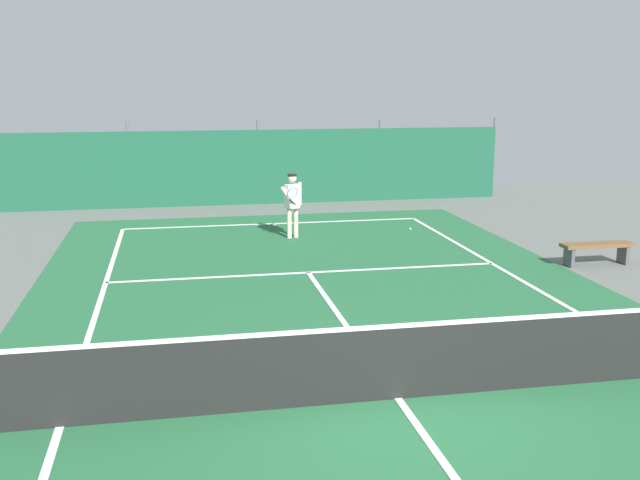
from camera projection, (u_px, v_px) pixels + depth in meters
name	position (u px, v px, depth m)	size (l,w,h in m)	color
ground_plane	(398.00, 399.00, 9.44)	(36.00, 36.00, 0.00)	slate
court_surface	(398.00, 399.00, 9.44)	(11.02, 26.60, 0.01)	#236038
tennis_net	(399.00, 361.00, 9.33)	(10.12, 0.10, 1.10)	black
back_fence	(257.00, 182.00, 24.52)	(16.30, 0.98, 2.70)	#195138
tennis_player	(292.00, 201.00, 18.83)	(0.56, 0.83, 1.64)	beige
tennis_ball_near_player	(410.00, 229.00, 19.99)	(0.07, 0.07, 0.07)	#CCDB33
courtside_bench	(597.00, 248.00, 16.18)	(1.60, 0.40, 0.49)	brown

